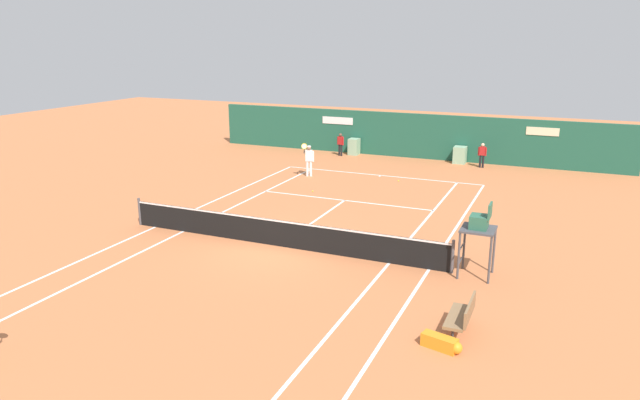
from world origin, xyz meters
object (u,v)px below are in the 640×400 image
object	(u,v)px
ball_kid_centre_post	(340,143)
tennis_ball_mid_court	(313,191)
equipment_bag	(443,343)
ball_kid_left_post	(482,154)
umpire_chair	(479,228)
player_bench	(462,314)
player_on_baseline	(309,158)
tennis_ball_near_service_line	(398,181)
tennis_ball_by_sideline	(306,171)

from	to	relation	value
ball_kid_centre_post	tennis_ball_mid_court	bearing A→B (deg)	114.09
equipment_bag	ball_kid_left_post	size ratio (longest dim) A/B	0.72
umpire_chair	player_bench	bearing A→B (deg)	-176.22
umpire_chair	ball_kid_left_post	size ratio (longest dim) A/B	1.68
player_bench	ball_kid_left_post	distance (m)	19.62
player_on_baseline	ball_kid_left_post	size ratio (longest dim) A/B	1.33
player_bench	equipment_bag	xyz separation A→B (m)	(-0.25, -0.95, -0.35)
player_bench	player_on_baseline	size ratio (longest dim) A/B	0.76
equipment_bag	ball_kid_centre_post	bearing A→B (deg)	117.42
ball_kid_left_post	tennis_ball_near_service_line	world-z (taller)	ball_kid_left_post
ball_kid_centre_post	tennis_ball_mid_court	xyz separation A→B (m)	(1.98, -8.58, -0.77)
player_on_baseline	ball_kid_centre_post	xyz separation A→B (m)	(-0.49, 5.75, -0.18)
equipment_bag	tennis_ball_mid_court	size ratio (longest dim) A/B	14.62
player_bench	equipment_bag	world-z (taller)	player_bench
ball_kid_left_post	tennis_ball_mid_court	world-z (taller)	ball_kid_left_post
equipment_bag	ball_kid_left_post	distance (m)	20.54
ball_kid_centre_post	tennis_ball_near_service_line	bearing A→B (deg)	146.82
umpire_chair	ball_kid_left_post	bearing A→B (deg)	7.75
player_bench	player_on_baseline	bearing A→B (deg)	37.03
ball_kid_centre_post	ball_kid_left_post	distance (m)	8.46
ball_kid_left_post	tennis_ball_mid_court	size ratio (longest dim) A/B	20.34
tennis_ball_mid_court	ball_kid_left_post	bearing A→B (deg)	52.93
umpire_chair	tennis_ball_near_service_line	size ratio (longest dim) A/B	34.16
umpire_chair	ball_kid_centre_post	size ratio (longest dim) A/B	1.67
equipment_bag	tennis_ball_by_sideline	world-z (taller)	equipment_bag
umpire_chair	player_on_baseline	bearing A→B (deg)	45.45
tennis_ball_by_sideline	tennis_ball_near_service_line	xyz separation A→B (m)	(5.18, -0.11, 0.00)
player_on_baseline	tennis_ball_near_service_line	distance (m)	4.78
player_bench	tennis_ball_mid_court	bearing A→B (deg)	39.15
tennis_ball_mid_court	ball_kid_centre_post	bearing A→B (deg)	102.98
player_on_baseline	tennis_ball_near_service_line	xyz separation A→B (m)	(4.62, 0.76, -0.94)
ball_kid_centre_post	tennis_ball_mid_court	distance (m)	8.84
umpire_chair	equipment_bag	xyz separation A→B (m)	(-0.00, -4.73, -1.39)
ball_kid_centre_post	tennis_ball_by_sideline	world-z (taller)	ball_kid_centre_post
tennis_ball_mid_court	umpire_chair	bearing A→B (deg)	-39.54
player_bench	tennis_ball_by_sideline	bearing A→B (deg)	36.79
player_bench	tennis_ball_mid_court	distance (m)	14.05
equipment_bag	player_on_baseline	bearing A→B (deg)	124.55
ball_kid_left_post	tennis_ball_near_service_line	xyz separation A→B (m)	(-3.34, -4.99, -0.76)
umpire_chair	tennis_ball_by_sideline	world-z (taller)	umpire_chair
ball_kid_left_post	player_bench	bearing A→B (deg)	94.56
ball_kid_centre_post	tennis_ball_mid_court	world-z (taller)	ball_kid_centre_post
tennis_ball_mid_court	tennis_ball_near_service_line	bearing A→B (deg)	48.79
tennis_ball_by_sideline	tennis_ball_near_service_line	bearing A→B (deg)	-1.24
umpire_chair	ball_kid_left_post	world-z (taller)	umpire_chair
player_on_baseline	tennis_ball_mid_court	xyz separation A→B (m)	(1.48, -2.83, -0.94)
ball_kid_left_post	tennis_ball_near_service_line	distance (m)	6.06
tennis_ball_mid_court	tennis_ball_near_service_line	world-z (taller)	same
tennis_ball_near_service_line	ball_kid_centre_post	bearing A→B (deg)	135.71
tennis_ball_near_service_line	tennis_ball_by_sideline	bearing A→B (deg)	178.76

